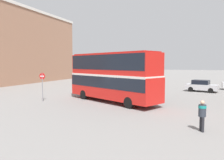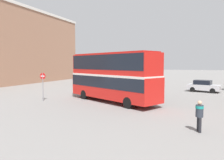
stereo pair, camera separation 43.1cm
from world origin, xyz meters
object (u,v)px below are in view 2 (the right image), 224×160
Objects in this scene: double_decker_bus at (112,74)px; no_entry_sign at (43,82)px; parked_car_side_street at (204,86)px; pedestrian_foreground at (199,113)px; parked_car_kerb_near at (88,80)px.

double_decker_bus is 3.69× the size of no_entry_sign.
parked_car_side_street is 20.37m from no_entry_sign.
no_entry_sign reaches higher than parked_car_side_street.
double_decker_bus is at bearing -61.50° from pedestrian_foreground.
parked_car_side_street is at bearing 155.72° from parked_car_kerb_near.
parked_car_side_street is at bearing 80.26° from double_decker_bus.
no_entry_sign is at bearing -134.24° from double_decker_bus.
pedestrian_foreground is 18.57m from parked_car_side_street.
parked_car_kerb_near is 0.99× the size of parked_car_side_street.
pedestrian_foreground is 0.41× the size of parked_car_kerb_near.
no_entry_sign is at bearing -38.37° from pedestrian_foreground.
parked_car_kerb_near is 1.50× the size of no_entry_sign.
pedestrian_foreground is 15.33m from no_entry_sign.
parked_car_kerb_near is 17.62m from no_entry_sign.
parked_car_side_street is (8.62, 11.37, -1.94)m from double_decker_bus.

